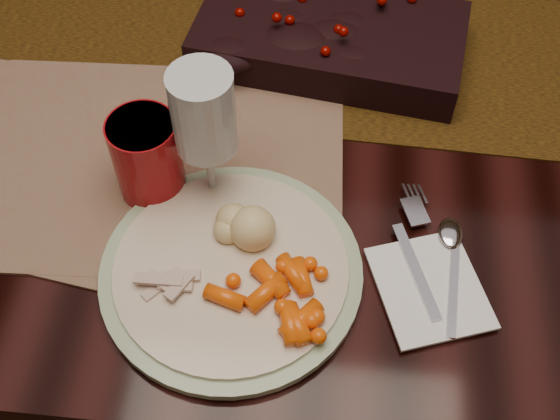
# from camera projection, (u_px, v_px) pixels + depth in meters

# --- Properties ---
(floor) EXTENTS (5.00, 5.00, 0.00)m
(floor) POSITION_uv_depth(u_px,v_px,m) (294.00, 323.00, 1.59)
(floor) COLOR black
(floor) RESTS_ON ground
(dining_table) EXTENTS (1.80, 1.00, 0.75)m
(dining_table) POSITION_uv_depth(u_px,v_px,m) (298.00, 231.00, 1.29)
(dining_table) COLOR black
(dining_table) RESTS_ON floor
(table_runner) EXTENTS (1.62, 0.39, 0.00)m
(table_runner) POSITION_uv_depth(u_px,v_px,m) (341.00, 54.00, 1.02)
(table_runner) COLOR #4B2B0C
(table_runner) RESTS_ON dining_table
(centerpiece) EXTENTS (0.39, 0.24, 0.07)m
(centerpiece) POSITION_uv_depth(u_px,v_px,m) (330.00, 34.00, 0.98)
(centerpiece) COLOR black
(centerpiece) RESTS_ON table_runner
(placemat_main) EXTENTS (0.49, 0.37, 0.00)m
(placemat_main) POSITION_uv_depth(u_px,v_px,m) (156.00, 161.00, 0.90)
(placemat_main) COLOR brown
(placemat_main) RESTS_ON dining_table
(placemat_second) EXTENTS (0.48, 0.38, 0.00)m
(placemat_second) POSITION_uv_depth(u_px,v_px,m) (45.00, 162.00, 0.90)
(placemat_second) COLOR #935F34
(placemat_second) RESTS_ON dining_table
(dinner_plate) EXTENTS (0.31, 0.31, 0.02)m
(dinner_plate) POSITION_uv_depth(u_px,v_px,m) (231.00, 270.00, 0.79)
(dinner_plate) COLOR beige
(dinner_plate) RESTS_ON placemat_main
(baby_carrots) EXTENTS (0.12, 0.11, 0.02)m
(baby_carrots) POSITION_uv_depth(u_px,v_px,m) (265.00, 293.00, 0.76)
(baby_carrots) COLOR #F75608
(baby_carrots) RESTS_ON dinner_plate
(mashed_potatoes) EXTENTS (0.11, 0.10, 0.05)m
(mashed_potatoes) POSITION_uv_depth(u_px,v_px,m) (243.00, 217.00, 0.80)
(mashed_potatoes) COLOR #C0B289
(mashed_potatoes) RESTS_ON dinner_plate
(turkey_shreds) EXTENTS (0.09, 0.08, 0.02)m
(turkey_shreds) POSITION_uv_depth(u_px,v_px,m) (175.00, 280.00, 0.77)
(turkey_shreds) COLOR #CCAD95
(turkey_shreds) RESTS_ON dinner_plate
(napkin) EXTENTS (0.15, 0.16, 0.00)m
(napkin) POSITION_uv_depth(u_px,v_px,m) (430.00, 288.00, 0.78)
(napkin) COLOR white
(napkin) RESTS_ON placemat_main
(fork) EXTENTS (0.08, 0.16, 0.00)m
(fork) POSITION_uv_depth(u_px,v_px,m) (416.00, 255.00, 0.80)
(fork) COLOR silver
(fork) RESTS_ON napkin
(spoon) EXTENTS (0.04, 0.15, 0.00)m
(spoon) POSITION_uv_depth(u_px,v_px,m) (452.00, 272.00, 0.79)
(spoon) COLOR silver
(spoon) RESTS_ON napkin
(red_cup) EXTENTS (0.10, 0.10, 0.11)m
(red_cup) POSITION_uv_depth(u_px,v_px,m) (147.00, 158.00, 0.83)
(red_cup) COLOR #9A0A10
(red_cup) RESTS_ON placemat_main
(wine_glass) EXTENTS (0.08, 0.08, 0.20)m
(wine_glass) POSITION_uv_depth(u_px,v_px,m) (207.00, 142.00, 0.79)
(wine_glass) COLOR silver
(wine_glass) RESTS_ON dining_table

